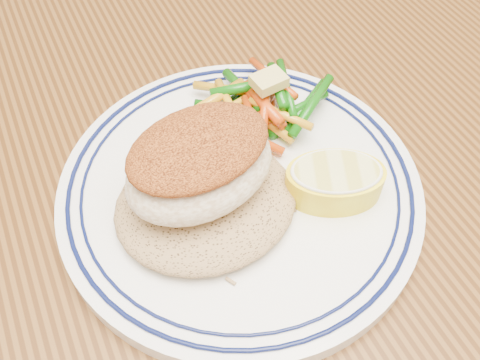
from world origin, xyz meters
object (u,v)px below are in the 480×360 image
object	(u,v)px
plate	(240,189)
fish_fillet	(200,164)
dining_table	(224,264)
lemon_wedge	(334,181)
vegetable_pile	(258,103)
rice_pilaf	(206,200)

from	to	relation	value
plate	fish_fillet	size ratio (longest dim) A/B	2.34
dining_table	lemon_wedge	bearing A→B (deg)	-30.41
vegetable_pile	plate	bearing A→B (deg)	-127.34
dining_table	vegetable_pile	bearing A→B (deg)	42.39
vegetable_pile	dining_table	bearing A→B (deg)	-137.61
rice_pilaf	fish_fillet	distance (m)	0.03
dining_table	fish_fillet	size ratio (longest dim) A/B	13.88
fish_fillet	lemon_wedge	distance (m)	0.09
rice_pilaf	lemon_wedge	distance (m)	0.09
rice_pilaf	fish_fillet	bearing A→B (deg)	87.57
rice_pilaf	lemon_wedge	xyz separation A→B (m)	(0.08, -0.02, 0.00)
lemon_wedge	rice_pilaf	bearing A→B (deg)	163.86
lemon_wedge	plate	bearing A→B (deg)	147.67
vegetable_pile	lemon_wedge	size ratio (longest dim) A/B	1.44
fish_fillet	lemon_wedge	xyz separation A→B (m)	(0.08, -0.03, -0.03)
plate	lemon_wedge	bearing A→B (deg)	-32.33
dining_table	rice_pilaf	size ratio (longest dim) A/B	12.34
vegetable_pile	lemon_wedge	world-z (taller)	vegetable_pile
plate	lemon_wedge	xyz separation A→B (m)	(0.05, -0.03, 0.02)
plate	fish_fillet	bearing A→B (deg)	-173.12
fish_fillet	lemon_wedge	size ratio (longest dim) A/B	1.36
plate	rice_pilaf	world-z (taller)	rice_pilaf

